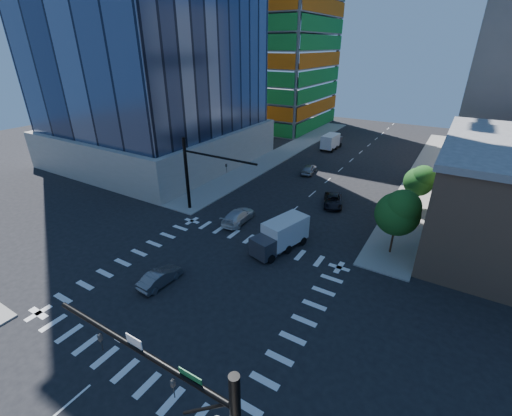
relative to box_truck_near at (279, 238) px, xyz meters
The scene contains 14 objects.
ground 9.29m from the box_truck_near, 106.98° to the right, with size 160.00×160.00×0.00m, color black.
road_markings 9.29m from the box_truck_near, 106.98° to the right, with size 20.00×20.00×0.01m, color silver.
sidewalk_ne 32.75m from the box_truck_near, 72.54° to the left, with size 5.00×60.00×0.15m, color gray.
sidewalk_nw 34.73m from the box_truck_near, 115.94° to the left, with size 5.00×60.00×0.15m, color gray.
construction_building 65.35m from the box_truck_near, 119.52° to the left, with size 25.16×34.50×70.60m.
signal_mast_nw 13.61m from the box_truck_near, 167.92° to the left, with size 10.20×0.40×9.00m.
tree_south 11.67m from the box_truck_near, 27.23° to the left, with size 4.16×4.16×6.82m.
tree_north 20.12m from the box_truck_near, 59.10° to the left, with size 3.54×3.52×5.78m.
car_nb_far 13.11m from the box_truck_near, 85.47° to the left, with size 2.24×4.85×1.35m, color black.
car_sb_near 7.46m from the box_truck_near, 156.97° to the left, with size 2.15×5.30×1.54m, color silver.
car_sb_mid 23.60m from the box_truck_near, 105.94° to the left, with size 1.77×4.39×1.49m, color #94959B.
car_sb_cross 11.93m from the box_truck_near, 121.24° to the right, with size 1.46×4.18×1.38m, color #55565B.
box_truck_near is the anchor object (origin of this frame).
box_truck_far 39.32m from the box_truck_near, 102.34° to the left, with size 2.56×5.78×3.01m.
Camera 1 is at (16.07, -17.65, 18.87)m, focal length 24.00 mm.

